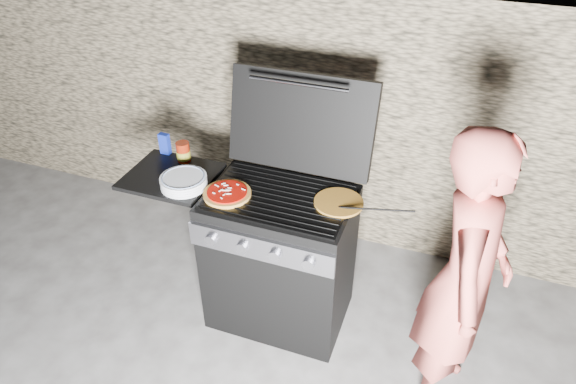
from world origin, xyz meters
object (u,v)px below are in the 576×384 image
(person, at_px, (464,280))
(pizza_topped, at_px, (227,193))
(sauce_jar, at_px, (183,152))
(gas_grill, at_px, (241,249))

(person, bearing_deg, pizza_topped, 87.71)
(pizza_topped, xyz_separation_m, sauce_jar, (-0.40, 0.25, 0.04))
(sauce_jar, xyz_separation_m, person, (1.67, -0.35, -0.17))
(pizza_topped, xyz_separation_m, person, (1.27, -0.11, -0.13))
(pizza_topped, height_order, person, person)
(gas_grill, distance_m, person, 1.31)
(gas_grill, distance_m, sauce_jar, 0.68)
(pizza_topped, relative_size, sauce_jar, 2.09)
(gas_grill, bearing_deg, sauce_jar, 159.33)
(gas_grill, height_order, sauce_jar, sauce_jar)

